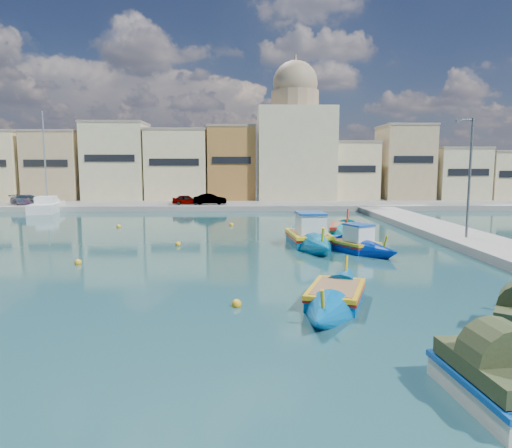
# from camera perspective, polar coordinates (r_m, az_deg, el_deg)

# --- Properties ---
(ground) EXTENTS (160.00, 160.00, 0.00)m
(ground) POSITION_cam_1_polar(r_m,az_deg,el_deg) (23.39, -9.55, -5.29)
(ground) COLOR #133839
(ground) RESTS_ON ground
(north_quay) EXTENTS (80.00, 8.00, 0.60)m
(north_quay) POSITION_cam_1_polar(r_m,az_deg,el_deg) (54.90, -4.78, 2.27)
(north_quay) COLOR gray
(north_quay) RESTS_ON ground
(north_townhouses) EXTENTS (83.20, 7.87, 10.19)m
(north_townhouses) POSITION_cam_1_polar(r_m,az_deg,el_deg) (62.05, 1.80, 7.20)
(north_townhouses) COLOR beige
(north_townhouses) RESTS_ON ground
(church_block) EXTENTS (10.00, 10.00, 19.10)m
(church_block) POSITION_cam_1_polar(r_m,az_deg,el_deg) (63.03, 4.85, 10.28)
(church_block) COLOR beige
(church_block) RESTS_ON ground
(quay_street_lamp) EXTENTS (1.18, 0.16, 8.00)m
(quay_street_lamp) POSITION_cam_1_polar(r_m,az_deg,el_deg) (31.88, 25.05, 5.31)
(quay_street_lamp) COLOR #595B60
(quay_street_lamp) RESTS_ON ground
(parked_cars) EXTENTS (24.98, 2.29, 1.25)m
(parked_cars) POSITION_cam_1_polar(r_m,az_deg,el_deg) (54.92, -15.51, 2.97)
(parked_cars) COLOR #4C1919
(parked_cars) RESTS_ON north_quay
(luzzu_turquoise_cabin) EXTENTS (3.11, 10.48, 3.32)m
(luzzu_turquoise_cabin) POSITION_cam_1_polar(r_m,az_deg,el_deg) (29.62, 6.57, -1.81)
(luzzu_turquoise_cabin) COLOR #006AA0
(luzzu_turquoise_cabin) RESTS_ON ground
(luzzu_blue_cabin) EXTENTS (4.94, 7.18, 2.55)m
(luzzu_blue_cabin) POSITION_cam_1_polar(r_m,az_deg,el_deg) (27.88, 12.13, -2.67)
(luzzu_blue_cabin) COLOR #002AA0
(luzzu_blue_cabin) RESTS_ON ground
(luzzu_cyan_mid) EXTENTS (4.41, 9.83, 2.83)m
(luzzu_cyan_mid) POSITION_cam_1_polar(r_m,az_deg,el_deg) (34.02, 11.27, -0.90)
(luzzu_cyan_mid) COLOR #008099
(luzzu_cyan_mid) RESTS_ON ground
(luzzu_blue_south) EXTENTS (4.30, 7.89, 2.24)m
(luzzu_blue_south) POSITION_cam_1_polar(r_m,az_deg,el_deg) (17.31, 9.95, -8.97)
(luzzu_blue_south) COLOR #005AA5
(luzzu_blue_south) RESTS_ON ground
(tender_near) EXTENTS (1.96, 3.28, 1.56)m
(tender_near) POSITION_cam_1_polar(r_m,az_deg,el_deg) (11.48, 28.11, -17.02)
(tender_near) COLOR beige
(tender_near) RESTS_ON ground
(yacht_north) EXTENTS (3.84, 9.11, 11.79)m
(yacht_north) POSITION_cam_1_polar(r_m,az_deg,el_deg) (56.66, -24.24, 1.98)
(yacht_north) COLOR white
(yacht_north) RESTS_ON ground
(mooring_buoys) EXTENTS (24.42, 22.83, 0.36)m
(mooring_buoys) POSITION_cam_1_polar(r_m,az_deg,el_deg) (28.26, -5.17, -2.89)
(mooring_buoys) COLOR yellow
(mooring_buoys) RESTS_ON ground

